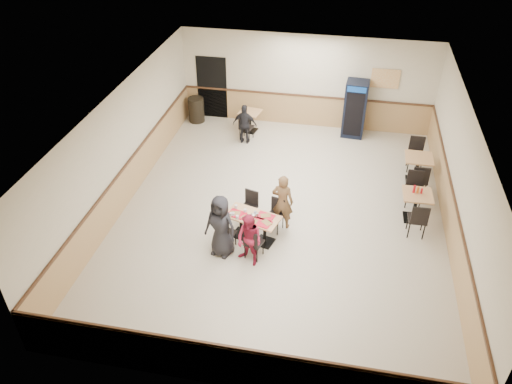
% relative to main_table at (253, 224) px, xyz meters
% --- Properties ---
extents(ground, '(10.00, 10.00, 0.00)m').
position_rel_main_table_xyz_m(ground, '(0.52, 1.07, -0.44)').
color(ground, beige).
rests_on(ground, ground).
extents(room_shell, '(10.00, 10.00, 10.00)m').
position_rel_main_table_xyz_m(room_shell, '(2.29, 3.61, 0.13)').
color(room_shell, silver).
rests_on(room_shell, ground).
extents(main_table, '(1.37, 0.95, 0.67)m').
position_rel_main_table_xyz_m(main_table, '(0.00, 0.00, 0.00)').
color(main_table, black).
rests_on(main_table, ground).
extents(main_chairs, '(1.47, 1.71, 0.84)m').
position_rel_main_table_xyz_m(main_chairs, '(-0.04, 0.01, -0.02)').
color(main_chairs, black).
rests_on(main_chairs, ground).
extents(diner_woman_left, '(0.85, 0.67, 1.53)m').
position_rel_main_table_xyz_m(diner_woman_left, '(-0.60, -0.61, 0.32)').
color(diner_woman_left, black).
rests_on(diner_woman_left, ground).
extents(diner_woman_right, '(0.78, 0.73, 1.28)m').
position_rel_main_table_xyz_m(diner_woman_right, '(0.09, -0.81, 0.20)').
color(diner_woman_right, maroon).
rests_on(diner_woman_right, ground).
extents(diner_man_opposite, '(0.56, 0.39, 1.44)m').
position_rel_main_table_xyz_m(diner_man_opposite, '(0.60, 0.61, 0.28)').
color(diner_man_opposite, brown).
rests_on(diner_man_opposite, ground).
extents(lone_diner, '(0.75, 0.34, 1.26)m').
position_rel_main_table_xyz_m(lone_diner, '(-1.14, 4.49, 0.19)').
color(lone_diner, black).
rests_on(lone_diner, ground).
extents(tabletop_clutter, '(1.12, 0.67, 0.12)m').
position_rel_main_table_xyz_m(tabletop_clutter, '(-0.02, -0.05, 0.25)').
color(tabletop_clutter, red).
rests_on(tabletop_clutter, main_table).
extents(side_table_near, '(0.72, 0.72, 0.75)m').
position_rel_main_table_xyz_m(side_table_near, '(3.76, 1.50, 0.06)').
color(side_table_near, black).
rests_on(side_table_near, ground).
extents(side_table_near_chair_south, '(0.45, 0.45, 0.95)m').
position_rel_main_table_xyz_m(side_table_near_chair_south, '(3.76, 0.90, 0.03)').
color(side_table_near_chair_south, black).
rests_on(side_table_near_chair_south, ground).
extents(side_table_near_chair_north, '(0.45, 0.45, 0.95)m').
position_rel_main_table_xyz_m(side_table_near_chair_north, '(3.76, 2.10, 0.03)').
color(side_table_near_chair_north, black).
rests_on(side_table_near_chair_north, ground).
extents(side_table_far, '(0.73, 0.73, 0.78)m').
position_rel_main_table_xyz_m(side_table_far, '(3.91, 3.23, 0.08)').
color(side_table_far, black).
rests_on(side_table_far, ground).
extents(side_table_far_chair_south, '(0.46, 0.46, 0.99)m').
position_rel_main_table_xyz_m(side_table_far_chair_south, '(3.91, 2.61, 0.05)').
color(side_table_far_chair_south, black).
rests_on(side_table_far_chair_south, ground).
extents(side_table_far_chair_north, '(0.46, 0.46, 0.99)m').
position_rel_main_table_xyz_m(side_table_far_chair_north, '(3.91, 3.86, 0.05)').
color(side_table_far_chair_north, black).
rests_on(side_table_far_chair_north, ground).
extents(condiment_caddy, '(0.23, 0.06, 0.20)m').
position_rel_main_table_xyz_m(condiment_caddy, '(3.73, 1.55, 0.40)').
color(condiment_caddy, red).
rests_on(condiment_caddy, side_table_near).
extents(back_table, '(0.76, 0.76, 0.69)m').
position_rel_main_table_xyz_m(back_table, '(-1.14, 5.27, 0.01)').
color(back_table, black).
rests_on(back_table, ground).
extents(back_table_chair_lone, '(0.48, 0.48, 0.87)m').
position_rel_main_table_xyz_m(back_table_chair_lone, '(-1.14, 4.72, -0.01)').
color(back_table_chair_lone, black).
rests_on(back_table_chair_lone, ground).
extents(pepsi_cooler, '(0.72, 0.73, 1.79)m').
position_rel_main_table_xyz_m(pepsi_cooler, '(2.12, 5.66, 0.45)').
color(pepsi_cooler, black).
rests_on(pepsi_cooler, ground).
extents(trash_bin, '(0.52, 0.52, 0.82)m').
position_rel_main_table_xyz_m(trash_bin, '(-3.04, 5.62, -0.03)').
color(trash_bin, black).
rests_on(trash_bin, ground).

